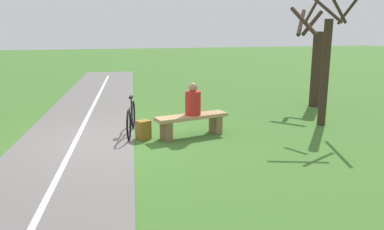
# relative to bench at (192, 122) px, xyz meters

# --- Properties ---
(ground_plane) EXTENTS (80.00, 80.00, 0.00)m
(ground_plane) POSITION_rel_bench_xyz_m (1.79, -0.11, -0.35)
(ground_plane) COLOR #3D6B28
(bench) EXTENTS (1.76, 0.77, 0.51)m
(bench) POSITION_rel_bench_xyz_m (0.00, 0.00, 0.00)
(bench) COLOR #A88456
(bench) RESTS_ON ground_plane
(person_seated) EXTENTS (0.43, 0.43, 0.74)m
(person_seated) POSITION_rel_bench_xyz_m (-0.03, -0.01, 0.47)
(person_seated) COLOR #B2231E
(person_seated) RESTS_ON bench
(bicycle) EXTENTS (0.40, 1.71, 0.88)m
(bicycle) POSITION_rel_bench_xyz_m (1.32, -0.58, 0.02)
(bicycle) COLOR black
(bicycle) RESTS_ON ground_plane
(backpack) EXTENTS (0.36, 0.35, 0.43)m
(backpack) POSITION_rel_bench_xyz_m (1.11, -0.07, -0.14)
(backpack) COLOR olive
(backpack) RESTS_ON ground_plane
(tree_by_path) EXTENTS (1.44, 1.35, 3.63)m
(tree_by_path) POSITION_rel_bench_xyz_m (-3.50, -0.15, 1.29)
(tree_by_path) COLOR #38281E
(tree_by_path) RESTS_ON ground_plane
(tree_mid_field) EXTENTS (1.20, 1.58, 3.10)m
(tree_mid_field) POSITION_rel_bench_xyz_m (-4.66, -2.39, 1.06)
(tree_mid_field) COLOR #38281E
(tree_mid_field) RESTS_ON ground_plane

